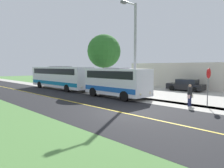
% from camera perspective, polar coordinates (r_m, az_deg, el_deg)
% --- Properties ---
extents(ground_plane, '(120.00, 120.00, 0.00)m').
position_cam_1_polar(ground_plane, '(13.54, 3.06, -7.96)').
color(ground_plane, '#548442').
extents(road_surface, '(8.00, 100.00, 0.01)m').
position_cam_1_polar(road_surface, '(13.54, 3.06, -7.95)').
color(road_surface, black).
rests_on(road_surface, ground).
extents(sidewalk, '(2.40, 100.00, 0.01)m').
position_cam_1_polar(sidewalk, '(17.66, 14.58, -5.09)').
color(sidewalk, '#B2ADA3').
rests_on(sidewalk, ground).
extents(road_centre_line, '(0.16, 100.00, 0.00)m').
position_cam_1_polar(road_centre_line, '(13.54, 3.06, -7.93)').
color(road_centre_line, gold).
rests_on(road_centre_line, ground).
extents(shuttle_bus_front, '(2.74, 6.93, 2.92)m').
position_cam_1_polar(shuttle_bus_front, '(19.99, 1.33, 0.83)').
color(shuttle_bus_front, white).
rests_on(shuttle_bus_front, ground).
extents(transit_bus_rear, '(2.71, 11.61, 3.06)m').
position_cam_1_polar(transit_bus_rear, '(28.33, -14.15, 2.02)').
color(transit_bus_rear, white).
rests_on(transit_bus_rear, ground).
extents(pedestrian_with_bags, '(0.72, 0.34, 1.68)m').
position_cam_1_polar(pedestrian_with_bags, '(16.73, 20.71, -2.69)').
color(pedestrian_with_bags, '#1E2347').
rests_on(pedestrian_with_bags, ground).
extents(stop_sign, '(0.76, 0.07, 2.88)m').
position_cam_1_polar(stop_sign, '(16.94, 25.07, 0.87)').
color(stop_sign, slate).
rests_on(stop_sign, ground).
extents(street_light_pole, '(1.97, 0.24, 8.63)m').
position_cam_1_polar(street_light_pole, '(19.02, 6.20, 10.03)').
color(street_light_pole, '#9E9EA3').
rests_on(street_light_pole, ground).
extents(parked_car_near, '(2.20, 4.49, 1.45)m').
position_cam_1_polar(parked_car_near, '(27.12, 19.75, -0.35)').
color(parked_car_near, black).
rests_on(parked_car_near, ground).
extents(tree_curbside, '(4.08, 4.08, 6.93)m').
position_cam_1_polar(tree_curbside, '(25.58, -2.24, 9.00)').
color(tree_curbside, brown).
rests_on(tree_curbside, ground).
extents(commercial_building, '(10.00, 23.10, 3.52)m').
position_cam_1_polar(commercial_building, '(32.89, 26.91, 2.15)').
color(commercial_building, beige).
rests_on(commercial_building, ground).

